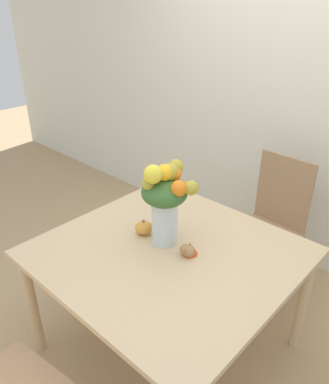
# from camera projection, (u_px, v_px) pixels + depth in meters

# --- Properties ---
(ground_plane) EXTENTS (12.00, 12.00, 0.00)m
(ground_plane) POSITION_uv_depth(u_px,v_px,m) (168.00, 346.00, 2.31)
(ground_plane) COLOR tan
(wall_back) EXTENTS (8.00, 0.06, 2.70)m
(wall_back) POSITION_uv_depth(u_px,v_px,m) (304.00, 88.00, 2.60)
(wall_back) COLOR silver
(wall_back) RESTS_ON ground_plane
(dining_table) EXTENTS (1.25, 1.19, 0.73)m
(dining_table) POSITION_uv_depth(u_px,v_px,m) (168.00, 262.00, 2.01)
(dining_table) COLOR #D1B284
(dining_table) RESTS_ON ground_plane
(flower_vase) EXTENTS (0.29, 0.25, 0.48)m
(flower_vase) POSITION_uv_depth(u_px,v_px,m) (165.00, 201.00, 1.92)
(flower_vase) COLOR silver
(flower_vase) RESTS_ON dining_table
(pumpkin) EXTENTS (0.09, 0.09, 0.09)m
(pumpkin) POSITION_uv_depth(u_px,v_px,m) (144.00, 228.00, 2.09)
(pumpkin) COLOR gold
(pumpkin) RESTS_ON dining_table
(turkey_figurine) EXTENTS (0.08, 0.11, 0.07)m
(turkey_figurine) POSITION_uv_depth(u_px,v_px,m) (189.00, 249.00, 1.92)
(turkey_figurine) COLOR #A87A4C
(turkey_figurine) RESTS_ON dining_table
(dining_chair_near_window) EXTENTS (0.44, 0.44, 0.97)m
(dining_chair_near_window) POSITION_uv_depth(u_px,v_px,m) (270.00, 225.00, 2.62)
(dining_chair_near_window) COLOR #9E7A56
(dining_chair_near_window) RESTS_ON ground_plane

